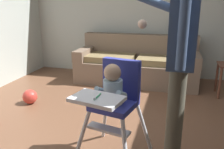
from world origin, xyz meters
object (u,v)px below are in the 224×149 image
at_px(couch, 137,64).
at_px(adult_standing, 178,61).
at_px(toy_ball, 30,97).
at_px(high_chair, 114,94).

height_order(couch, adult_standing, adult_standing).
xyz_separation_m(adult_standing, toy_ball, (-2.05, 0.91, -0.88)).
distance_m(couch, adult_standing, 2.56).
bearing_deg(toy_ball, couch, 47.24).
height_order(adult_standing, toy_ball, adult_standing).
relative_size(high_chair, toy_ball, 4.42).
bearing_deg(high_chair, couch, -163.18).
distance_m(adult_standing, toy_ball, 2.42).
xyz_separation_m(high_chair, adult_standing, (0.53, 0.01, 0.34)).
relative_size(high_chair, adult_standing, 0.54).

